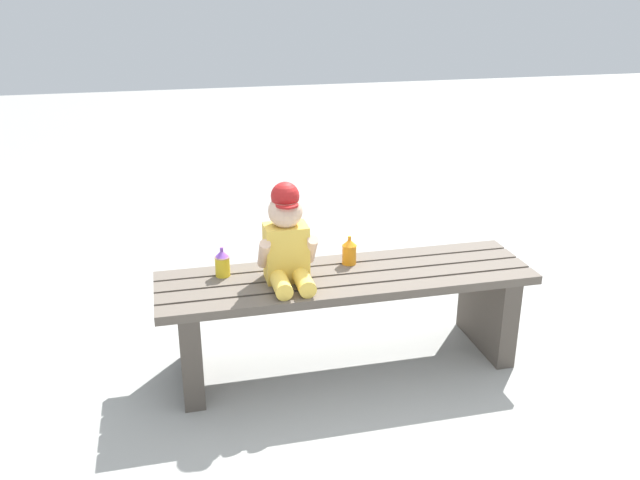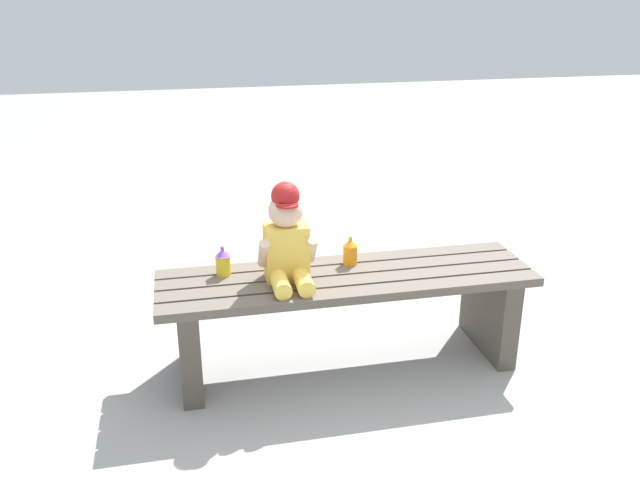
% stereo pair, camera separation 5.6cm
% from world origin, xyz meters
% --- Properties ---
extents(ground_plane, '(16.00, 16.00, 0.00)m').
position_xyz_m(ground_plane, '(0.00, 0.00, 0.00)').
color(ground_plane, '#999993').
extents(park_bench, '(1.54, 0.42, 0.42)m').
position_xyz_m(park_bench, '(0.00, -0.00, 0.29)').
color(park_bench, '#60564C').
rests_on(park_bench, ground_plane).
extents(child_figure, '(0.23, 0.27, 0.40)m').
position_xyz_m(child_figure, '(-0.25, -0.00, 0.60)').
color(child_figure, '#F2C64C').
rests_on(child_figure, park_bench).
extents(sippy_cup_left, '(0.06, 0.06, 0.12)m').
position_xyz_m(sippy_cup_left, '(-0.49, 0.10, 0.48)').
color(sippy_cup_left, yellow).
rests_on(sippy_cup_left, park_bench).
extents(sippy_cup_right, '(0.06, 0.06, 0.12)m').
position_xyz_m(sippy_cup_right, '(0.04, 0.10, 0.48)').
color(sippy_cup_right, orange).
rests_on(sippy_cup_right, park_bench).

